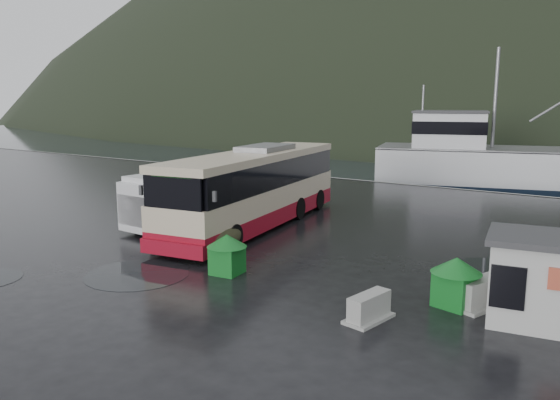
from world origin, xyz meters
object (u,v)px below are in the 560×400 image
Objects in this scene: fishing_trawler at (535,176)px; waste_bin_left at (227,273)px; waste_bin_right at (454,306)px; ticket_kiosk at (544,324)px; dome_tent at (209,253)px; coach_bus at (256,225)px; jersey_barrier_b at (369,320)px; jersey_barrier_a at (479,307)px; white_van at (186,225)px.

waste_bin_left is at bearing -113.31° from fishing_trawler.
ticket_kiosk is at bearing 1.63° from waste_bin_right.
waste_bin_right reaches higher than dome_tent.
coach_bus is 4.22× the size of dome_tent.
dome_tent is at bearing 169.70° from ticket_kiosk.
jersey_barrier_b is (-1.56, -2.28, 0.00)m from waste_bin_right.
waste_bin_left is at bearing -168.07° from jersey_barrier_a.
ticket_kiosk reaches higher than waste_bin_right.
coach_bus is 9.14× the size of waste_bin_right.
waste_bin_right is (13.44, -3.17, 0.00)m from white_van.
waste_bin_left is at bearing -169.62° from waste_bin_right.
waste_bin_left is 0.05× the size of fishing_trawler.
ticket_kiosk is (11.68, -0.17, 0.00)m from dome_tent.
waste_bin_left is 2.69m from dome_tent.
white_van is 13.08m from jersey_barrier_b.
jersey_barrier_a is (11.29, -4.62, 0.00)m from coach_bus.
waste_bin_left is (6.26, -4.49, 0.00)m from white_van.
dome_tent reaches higher than jersey_barrier_a.
waste_bin_right is 0.69m from jersey_barrier_a.
jersey_barrier_b is (7.82, -2.52, 0.00)m from dome_tent.
waste_bin_right is 2.77m from jersey_barrier_b.
coach_bus is 0.46× the size of fishing_trawler.
jersey_barrier_b is at bearing -124.37° from waste_bin_right.
coach_bus is 8.90× the size of jersey_barrier_b.
coach_bus reaches higher than white_van.
jersey_barrier_a is (9.98, 0.09, 0.00)m from dome_tent.
coach_bus is 9.65× the size of waste_bin_left.
waste_bin_right is 30.83m from fishing_trawler.
jersey_barrier_a is (0.60, 0.33, 0.00)m from waste_bin_right.
jersey_barrier_b is (-3.86, -2.35, 0.00)m from ticket_kiosk.
dome_tent is (1.31, -4.71, 0.00)m from coach_bus.
ticket_kiosk reaches higher than jersey_barrier_b.
coach_bus reaches higher than ticket_kiosk.
jersey_barrier_b is (11.88, -5.46, 0.00)m from white_van.
jersey_barrier_a is at bearing 0.51° from dome_tent.
ticket_kiosk is (15.74, -3.11, 0.00)m from white_van.
waste_bin_left is 0.44× the size of dome_tent.
coach_bus is at bearing 105.50° from dome_tent.
white_van reaches higher than jersey_barrier_b.
jersey_barrier_b is 0.05× the size of fishing_trawler.
white_van reaches higher than waste_bin_right.
coach_bus is 7.83× the size of jersey_barrier_a.
fishing_trawler reaches higher than white_van.
ticket_kiosk is at bearing -29.85° from coach_bus.
ticket_kiosk is 1.81× the size of jersey_barrier_a.
ticket_kiosk reaches higher than jersey_barrier_a.
waste_bin_left is 9.59m from ticket_kiosk.
fishing_trawler reaches higher than jersey_barrier_a.
jersey_barrier_b is at bearing -9.74° from waste_bin_left.
jersey_barrier_b is at bearing -158.13° from ticket_kiosk.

